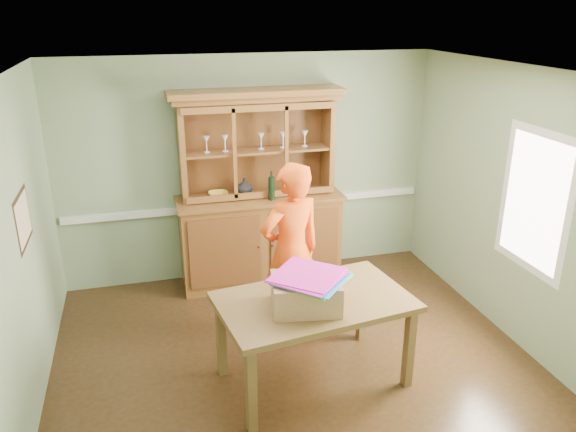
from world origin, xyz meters
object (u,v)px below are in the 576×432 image
object	(u,v)px
china_hutch	(259,217)
person	(291,253)
dining_table	(314,309)
cardboard_box	(306,293)

from	to	relation	value
china_hutch	person	distance (m)	1.33
dining_table	person	world-z (taller)	person
dining_table	person	distance (m)	0.80
cardboard_box	dining_table	bearing A→B (deg)	44.72
dining_table	person	bearing A→B (deg)	81.74
china_hutch	cardboard_box	bearing A→B (deg)	-92.19
china_hutch	cardboard_box	xyz separation A→B (m)	(-0.08, -2.21, 0.14)
china_hutch	cardboard_box	distance (m)	2.22
cardboard_box	person	bearing A→B (deg)	82.53
china_hutch	dining_table	bearing A→B (deg)	-89.19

